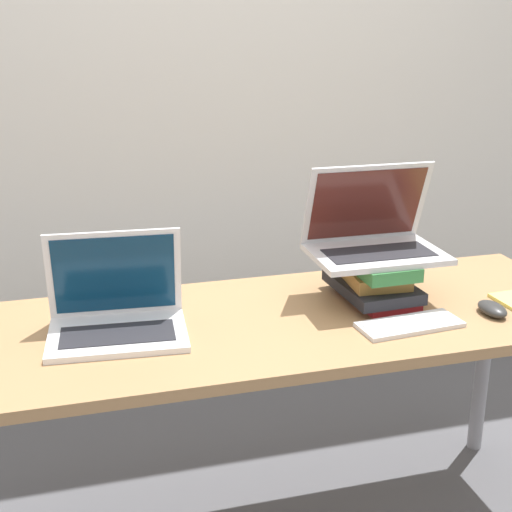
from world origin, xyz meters
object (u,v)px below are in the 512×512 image
object	(u,v)px
book_stack	(375,279)
wireless_keyboard	(410,324)
laptop_on_books	(373,237)
mouse	(492,309)
laptop_left	(117,314)

from	to	relation	value
book_stack	wireless_keyboard	xyz separation A→B (m)	(0.01, -0.20, -0.06)
book_stack	laptop_on_books	world-z (taller)	laptop_on_books
book_stack	mouse	world-z (taller)	book_stack
laptop_left	mouse	xyz separation A→B (m)	(0.99, -0.15, -0.03)
laptop_left	mouse	bearing A→B (deg)	-8.83
book_stack	wireless_keyboard	world-z (taller)	book_stack
laptop_on_books	laptop_left	bearing A→B (deg)	-175.70
book_stack	wireless_keyboard	bearing A→B (deg)	-86.41
laptop_left	laptop_on_books	xyz separation A→B (m)	(0.72, 0.05, 0.13)
wireless_keyboard	mouse	xyz separation A→B (m)	(0.25, 0.01, 0.01)
book_stack	wireless_keyboard	size ratio (longest dim) A/B	1.02
laptop_on_books	book_stack	bearing A→B (deg)	-88.42
book_stack	laptop_on_books	bearing A→B (deg)	91.58
laptop_on_books	wireless_keyboard	size ratio (longest dim) A/B	1.29
wireless_keyboard	laptop_on_books	bearing A→B (deg)	93.36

